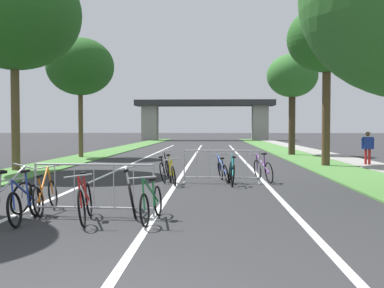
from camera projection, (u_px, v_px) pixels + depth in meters
name	position (u px, v px, depth m)	size (l,w,h in m)	color
grass_verge_left	(112.00, 151.00, 33.82)	(2.42, 71.88, 0.05)	#477A38
grass_verge_right	(284.00, 151.00, 33.24)	(2.42, 71.88, 0.05)	#477A38
sidewalk_path_right	(312.00, 151.00, 33.15)	(1.71, 71.88, 0.08)	gray
lane_stripe_center	(192.00, 160.00, 24.93)	(0.14, 41.58, 0.01)	silver
lane_stripe_right_lane	(243.00, 160.00, 24.80)	(0.14, 41.58, 0.01)	silver
lane_stripe_left_lane	(141.00, 160.00, 25.06)	(0.14, 41.58, 0.01)	silver
overpass_bridge	(205.00, 112.00, 63.34)	(19.20, 3.79, 5.58)	#2D2D30
tree_left_maple_mid	(14.00, 13.00, 18.19)	(5.31, 5.31, 8.59)	brown
tree_left_oak_near	(80.00, 67.00, 26.51)	(3.91, 3.91, 6.97)	brown
tree_right_pine_far	(327.00, 40.00, 20.46)	(3.56, 3.56, 7.27)	#4C3823
tree_right_cypress_far	(292.00, 77.00, 28.76)	(3.20, 3.20, 6.40)	#3D2D1E
crowd_barrier_nearest	(94.00, 190.00, 8.95)	(2.45, 0.55, 1.05)	#ADADB2
crowd_barrier_second	(222.00, 167.00, 14.39)	(2.44, 0.50, 1.05)	#ADADB2
bicycle_blue_0	(25.00, 203.00, 8.47)	(0.46, 1.69, 0.95)	black
bicycle_purple_1	(263.00, 170.00, 14.86)	(0.70, 1.74, 0.95)	black
bicycle_orange_2	(45.00, 195.00, 9.45)	(0.54, 1.69, 0.95)	black
bicycle_red_3	(85.00, 201.00, 8.50)	(0.49, 1.68, 0.95)	black
bicycle_teal_4	(232.00, 173.00, 14.00)	(0.45, 1.70, 0.95)	black
bicycle_black_5	(165.00, 170.00, 14.97)	(0.55, 1.63, 1.01)	black
bicycle_silver_6	(5.00, 200.00, 8.64)	(0.74, 1.68, 1.05)	black
bicycle_white_7	(131.00, 195.00, 9.26)	(0.67, 1.65, 0.95)	black
bicycle_yellow_8	(171.00, 173.00, 14.11)	(0.52, 1.62, 0.93)	black
bicycle_green_9	(151.00, 203.00, 8.52)	(0.50, 1.67, 0.91)	black
bicycle_blue_10	(223.00, 171.00, 14.77)	(0.66, 1.63, 0.93)	black
pedestrian_in_red_jacket	(368.00, 145.00, 20.79)	(0.57, 0.27, 1.58)	#B21E1E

